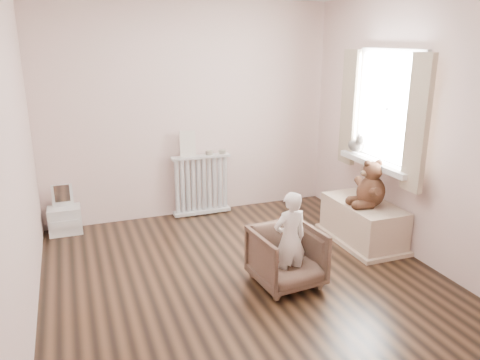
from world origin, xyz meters
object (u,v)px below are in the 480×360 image
object	(u,v)px
child	(290,239)
toy_vanity	(64,210)
teddy_bear	(371,186)
plush_cat	(356,144)
radiator	(201,185)
armchair	(287,257)
toy_bench	(363,224)

from	to	relation	value
child	toy_vanity	bearing A→B (deg)	-51.78
teddy_bear	plush_cat	distance (m)	0.66
teddy_bear	plush_cat	size ratio (longest dim) A/B	1.88
radiator	armchair	bearing A→B (deg)	-83.21
armchair	radiator	bearing A→B (deg)	91.77
plush_cat	child	bearing A→B (deg)	-126.26
toy_bench	teddy_bear	size ratio (longest dim) A/B	1.95
radiator	toy_bench	size ratio (longest dim) A/B	0.80
toy_bench	child	bearing A→B (deg)	-153.25
plush_cat	toy_vanity	bearing A→B (deg)	179.26
armchair	toy_bench	size ratio (longest dim) A/B	0.61
toy_vanity	toy_bench	distance (m)	3.37
toy_bench	toy_vanity	bearing A→B (deg)	155.63
toy_bench	teddy_bear	world-z (taller)	teddy_bear
toy_vanity	plush_cat	bearing A→B (deg)	-16.49
toy_vanity	radiator	bearing A→B (deg)	1.05
toy_bench	radiator	bearing A→B (deg)	135.20
armchair	teddy_bear	world-z (taller)	teddy_bear
teddy_bear	armchair	bearing A→B (deg)	-152.26
child	teddy_bear	world-z (taller)	teddy_bear
toy_vanity	toy_bench	size ratio (longest dim) A/B	0.59
child	toy_bench	distance (m)	1.36
toy_bench	plush_cat	distance (m)	0.92
armchair	child	world-z (taller)	child
child	toy_bench	world-z (taller)	child
toy_bench	teddy_bear	xyz separation A→B (m)	(-0.01, -0.11, 0.47)
armchair	child	size ratio (longest dim) A/B	0.67
child	plush_cat	world-z (taller)	plush_cat
toy_vanity	armchair	size ratio (longest dim) A/B	0.97
toy_vanity	child	distance (m)	2.74
armchair	child	bearing A→B (deg)	-95.02
child	armchair	bearing A→B (deg)	-95.02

